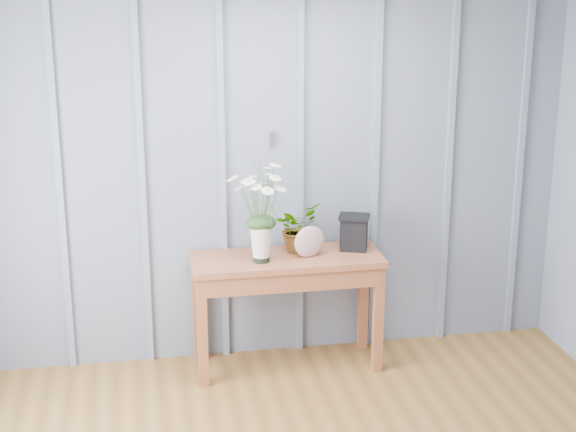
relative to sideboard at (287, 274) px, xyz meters
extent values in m
cube|color=slate|center=(-0.12, 0.25, 0.61)|extent=(4.00, 0.01, 2.50)
cube|color=silver|center=(-0.05, 0.24, 0.81)|extent=(0.03, 0.01, 0.10)
cube|color=gray|center=(-1.37, 0.24, 0.61)|extent=(0.04, 0.03, 2.50)
cube|color=gray|center=(-0.87, 0.24, 0.61)|extent=(0.04, 0.03, 2.50)
cube|color=gray|center=(-0.37, 0.24, 0.61)|extent=(0.04, 0.03, 2.50)
cube|color=gray|center=(0.13, 0.24, 0.61)|extent=(0.04, 0.03, 2.50)
cube|color=gray|center=(0.63, 0.24, 0.61)|extent=(0.04, 0.03, 2.50)
cube|color=gray|center=(1.13, 0.24, 0.61)|extent=(0.04, 0.03, 2.50)
cube|color=gray|center=(1.63, 0.24, 0.61)|extent=(0.04, 0.03, 2.50)
cube|color=brown|center=(0.00, 0.00, 0.09)|extent=(1.20, 0.45, 0.04)
cube|color=brown|center=(0.00, 0.00, 0.01)|extent=(1.13, 0.42, 0.12)
cube|color=brown|center=(-0.55, -0.18, -0.28)|extent=(0.06, 0.06, 0.71)
cube|color=brown|center=(0.56, -0.18, -0.28)|extent=(0.06, 0.06, 0.71)
cube|color=brown|center=(-0.55, 0.18, -0.28)|extent=(0.06, 0.06, 0.71)
cube|color=brown|center=(0.56, 0.18, -0.28)|extent=(0.06, 0.06, 0.71)
cylinder|color=black|center=(-0.17, -0.06, 0.15)|extent=(0.10, 0.10, 0.07)
cone|color=white|center=(-0.17, -0.06, 0.24)|extent=(0.16, 0.16, 0.24)
ellipsoid|color=#1C3C1A|center=(-0.17, -0.06, 0.36)|extent=(0.19, 0.15, 0.10)
imported|color=#1C3C1A|center=(0.08, 0.11, 0.27)|extent=(0.36, 0.36, 0.30)
ellipsoid|color=#914C5C|center=(0.14, -0.04, 0.22)|extent=(0.21, 0.10, 0.20)
cube|color=black|center=(0.45, 0.05, 0.22)|extent=(0.20, 0.18, 0.21)
cube|color=black|center=(0.45, 0.05, 0.33)|extent=(0.23, 0.20, 0.02)
camera|label=1|loc=(-0.94, -5.13, 1.95)|focal=55.00mm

